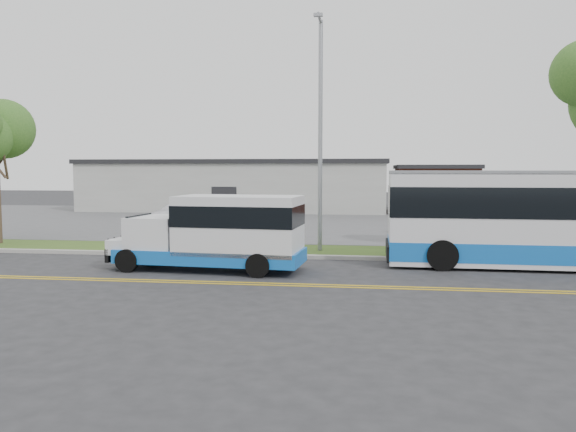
# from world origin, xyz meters

# --- Properties ---
(ground) EXTENTS (140.00, 140.00, 0.00)m
(ground) POSITION_xyz_m (0.00, 0.00, 0.00)
(ground) COLOR #28282B
(ground) RESTS_ON ground
(lane_line_north) EXTENTS (70.00, 0.12, 0.01)m
(lane_line_north) POSITION_xyz_m (0.00, -3.85, 0.01)
(lane_line_north) COLOR gold
(lane_line_north) RESTS_ON ground
(lane_line_south) EXTENTS (70.00, 0.12, 0.01)m
(lane_line_south) POSITION_xyz_m (0.00, -4.15, 0.01)
(lane_line_south) COLOR gold
(lane_line_south) RESTS_ON ground
(curb) EXTENTS (80.00, 0.30, 0.15)m
(curb) POSITION_xyz_m (0.00, 1.10, 0.07)
(curb) COLOR #9E9B93
(curb) RESTS_ON ground
(verge) EXTENTS (80.00, 3.30, 0.10)m
(verge) POSITION_xyz_m (0.00, 2.90, 0.05)
(verge) COLOR #344E1A
(verge) RESTS_ON ground
(parking_lot) EXTENTS (80.00, 25.00, 0.10)m
(parking_lot) POSITION_xyz_m (0.00, 17.00, 0.05)
(parking_lot) COLOR #4C4C4F
(parking_lot) RESTS_ON ground
(commercial_building) EXTENTS (25.40, 10.40, 4.35)m
(commercial_building) POSITION_xyz_m (-6.00, 27.00, 2.18)
(commercial_building) COLOR #9E9E99
(commercial_building) RESTS_ON ground
(brick_wing) EXTENTS (6.30, 7.30, 3.90)m
(brick_wing) POSITION_xyz_m (10.50, 26.00, 1.96)
(brick_wing) COLOR brown
(brick_wing) RESTS_ON ground
(streetlight_near) EXTENTS (0.35, 1.53, 9.50)m
(streetlight_near) POSITION_xyz_m (3.00, 2.73, 5.23)
(streetlight_near) COLOR gray
(streetlight_near) RESTS_ON verge
(shuttle_bus) EXTENTS (6.94, 2.75, 2.60)m
(shuttle_bus) POSITION_xyz_m (-0.08, -1.85, 1.39)
(shuttle_bus) COLOR blue
(shuttle_bus) RESTS_ON ground
(transit_bus) EXTENTS (12.54, 3.22, 3.47)m
(transit_bus) POSITION_xyz_m (11.95, 0.35, 1.75)
(transit_bus) COLOR silver
(transit_bus) RESTS_ON ground
(parked_car_a) EXTENTS (1.92, 4.55, 1.46)m
(parked_car_a) POSITION_xyz_m (-4.61, 13.17, 0.83)
(parked_car_a) COLOR #B9BAC0
(parked_car_a) RESTS_ON parking_lot
(parked_car_b) EXTENTS (3.13, 4.39, 1.18)m
(parked_car_b) POSITION_xyz_m (-7.79, 15.84, 0.69)
(parked_car_b) COLOR white
(parked_car_b) RESTS_ON parking_lot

